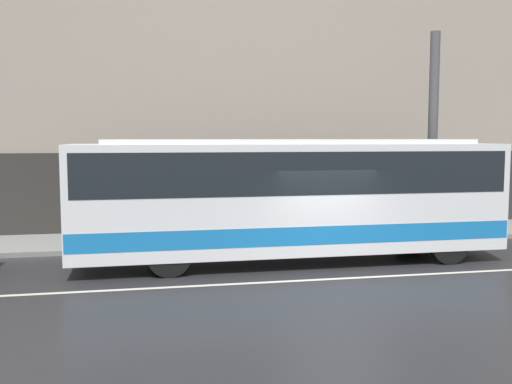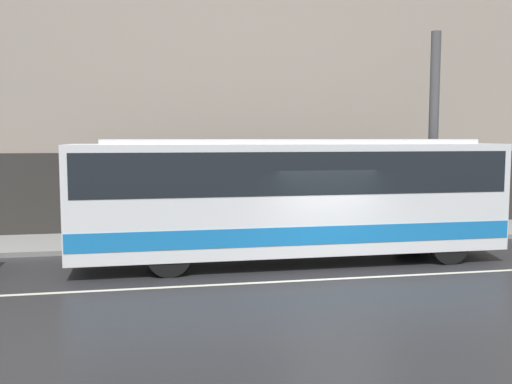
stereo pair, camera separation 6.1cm
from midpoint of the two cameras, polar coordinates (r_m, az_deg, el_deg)
The scene contains 7 objects.
ground_plane at distance 13.63m, azimuth 8.33°, elevation -8.59°, with size 60.00×60.00×0.00m, color #262628.
sidewalk at distance 18.82m, azimuth 2.68°, elevation -4.42°, with size 60.00×3.10×0.14m.
building_facade at distance 20.49m, azimuth 1.59°, elevation 15.07°, with size 60.00×0.35×13.88m.
lane_stripe at distance 13.63m, azimuth 8.33°, elevation -8.58°, with size 54.00×0.14×0.01m.
transit_bus at distance 15.09m, azimuth 3.53°, elevation -0.12°, with size 11.27×2.52×3.25m.
utility_pole_near at distance 19.35m, azimuth 17.40°, elevation 5.52°, with size 0.31×0.31×6.52m.
pedestrian_waiting at distance 18.80m, azimuth -9.61°, elevation -2.13°, with size 0.36×0.36×1.52m.
Camera 2 is at (-4.42, -12.46, 3.28)m, focal length 40.00 mm.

